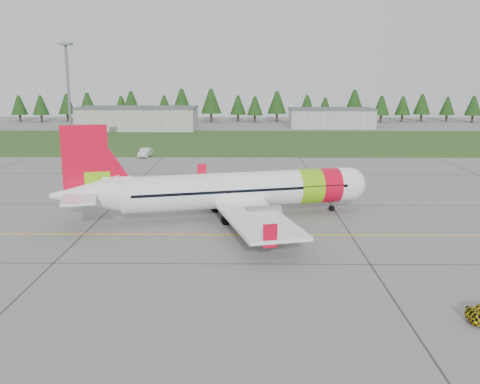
{
  "coord_description": "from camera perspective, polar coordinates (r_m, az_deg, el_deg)",
  "views": [
    {
      "loc": [
        0.24,
        -39.86,
        14.37
      ],
      "look_at": [
        -0.38,
        11.55,
        3.32
      ],
      "focal_mm": 40.0,
      "sensor_mm": 36.0,
      "label": 1
    }
  ],
  "objects": [
    {
      "name": "aircraft",
      "position": [
        55.43,
        -0.76,
        0.16
      ],
      "size": [
        32.34,
        30.45,
        9.98
      ],
      "rotation": [
        0.0,
        0.0,
        0.26
      ],
      "color": "white",
      "rests_on": "ground"
    },
    {
      "name": "floodlight_mast",
      "position": [
        103.13,
        -17.76,
        9.13
      ],
      "size": [
        0.5,
        0.5,
        20.0
      ],
      "primitive_type": "cylinder",
      "color": "slate",
      "rests_on": "ground"
    },
    {
      "name": "grass_strip",
      "position": [
        122.71,
        0.58,
        5.41
      ],
      "size": [
        320.0,
        50.0,
        0.03
      ],
      "primitive_type": "cube",
      "color": "#30561E",
      "rests_on": "ground"
    },
    {
      "name": "ground",
      "position": [
        42.37,
        0.33,
        -7.69
      ],
      "size": [
        320.0,
        320.0,
        0.0
      ],
      "primitive_type": "plane",
      "color": "gray",
      "rests_on": "ground"
    },
    {
      "name": "taxi_guideline",
      "position": [
        49.97,
        0.39,
        -4.57
      ],
      "size": [
        120.0,
        0.25,
        0.02
      ],
      "primitive_type": "cube",
      "color": "gold",
      "rests_on": "ground"
    },
    {
      "name": "treeline",
      "position": [
        178.11,
        0.62,
        9.11
      ],
      "size": [
        160.0,
        8.0,
        10.0
      ],
      "primitive_type": null,
      "color": "#1C3F14",
      "rests_on": "ground"
    },
    {
      "name": "hangar_east",
      "position": [
        160.23,
        9.67,
        7.75
      ],
      "size": [
        24.0,
        12.0,
        5.2
      ],
      "primitive_type": "cube",
      "color": "#A8A8A3",
      "rests_on": "ground"
    },
    {
      "name": "service_van",
      "position": [
        100.06,
        -10.1,
        5.09
      ],
      "size": [
        1.83,
        1.75,
        4.87
      ],
      "primitive_type": "imported",
      "rotation": [
        0.0,
        0.0,
        -0.09
      ],
      "color": "silver",
      "rests_on": "ground"
    },
    {
      "name": "hangar_west",
      "position": [
        153.3,
        -10.79,
        7.66
      ],
      "size": [
        32.0,
        14.0,
        6.0
      ],
      "primitive_type": "cube",
      "color": "#A8A8A3",
      "rests_on": "ground"
    }
  ]
}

